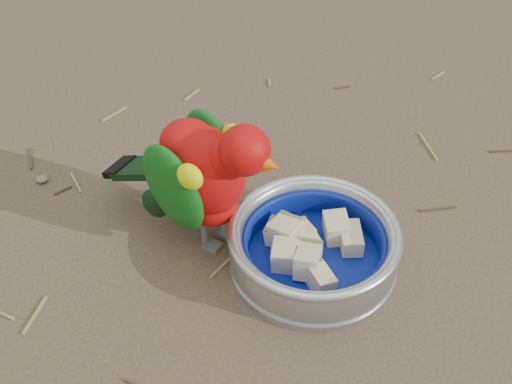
{
  "coord_description": "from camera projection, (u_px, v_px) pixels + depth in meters",
  "views": [
    {
      "loc": [
        -0.14,
        -0.53,
        0.64
      ],
      "look_at": [
        -0.01,
        0.09,
        0.08
      ],
      "focal_mm": 50.0,
      "sensor_mm": 36.0,
      "label": 1
    }
  ],
  "objects": [
    {
      "name": "bowl_wall",
      "position": [
        314.0,
        244.0,
        0.83
      ],
      "size": [
        0.2,
        0.2,
        0.04
      ],
      "primitive_type": null,
      "color": "#B2B2BA",
      "rests_on": "food_bowl"
    },
    {
      "name": "lory_parrot",
      "position": [
        205.0,
        181.0,
        0.83
      ],
      "size": [
        0.24,
        0.23,
        0.18
      ],
      "primitive_type": null,
      "rotation": [
        0.0,
        0.0,
        -2.34
      ],
      "color": "#AF0909",
      "rests_on": "ground"
    },
    {
      "name": "food_bowl",
      "position": [
        313.0,
        262.0,
        0.85
      ],
      "size": [
        0.2,
        0.2,
        0.02
      ],
      "primitive_type": "cylinder",
      "color": "#B2B2BA",
      "rests_on": "ground"
    },
    {
      "name": "fruit_wedges",
      "position": [
        314.0,
        249.0,
        0.84
      ],
      "size": [
        0.12,
        0.12,
        0.03
      ],
      "primitive_type": null,
      "color": "beige",
      "rests_on": "food_bowl"
    },
    {
      "name": "ground_debris",
      "position": [
        253.0,
        249.0,
        0.87
      ],
      "size": [
        0.9,
        0.8,
        0.01
      ],
      "primitive_type": null,
      "color": "olive",
      "rests_on": "ground"
    },
    {
      "name": "ground",
      "position": [
        278.0,
        292.0,
        0.83
      ],
      "size": [
        60.0,
        60.0,
        0.0
      ],
      "primitive_type": "plane",
      "color": "brown"
    }
  ]
}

